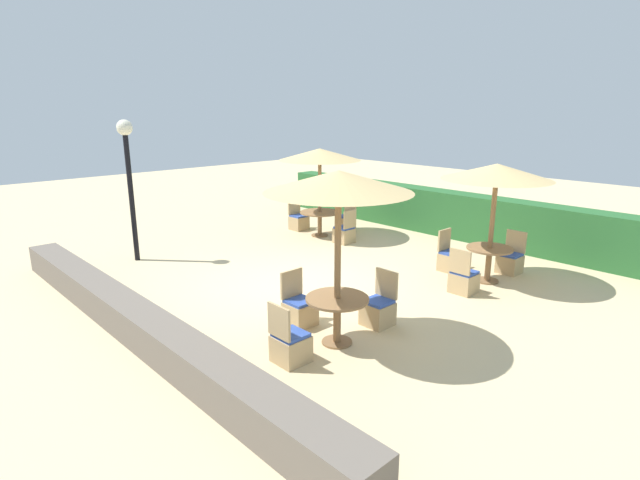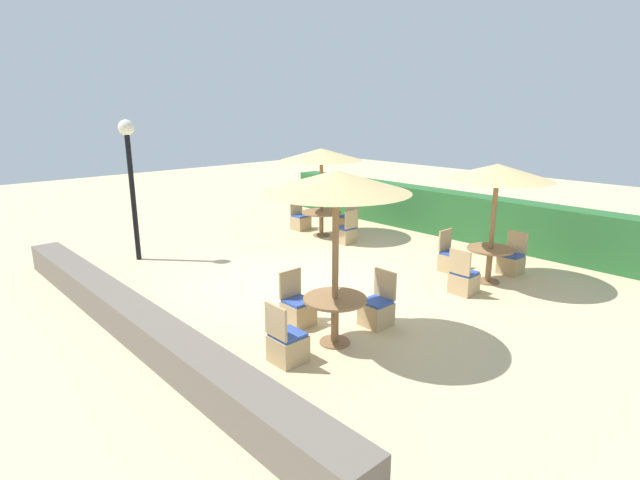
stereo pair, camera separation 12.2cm
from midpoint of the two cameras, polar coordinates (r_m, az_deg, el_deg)
The scene contains 19 objects.
ground_plane at distance 10.32m, azimuth -2.77°, elevation -5.43°, with size 40.00×40.00×0.00m, color #D1BA8C.
hedge_row at distance 14.59m, azimuth 15.29°, elevation 2.74°, with size 13.00×0.70×1.26m, color #28602D.
stone_border at distance 8.57m, azimuth -20.55°, elevation -8.85°, with size 10.00×0.56×0.55m, color #6B6056.
lamp_post at distance 12.46m, azimuth -21.36°, elevation 8.25°, with size 0.36×0.36×3.32m.
parasol_back_left at distance 13.96m, azimuth -0.28°, elevation 9.71°, with size 2.28×2.28×2.48m.
round_table_back_left at distance 14.22m, azimuth -0.27°, elevation 2.71°, with size 1.12×1.12×0.71m.
patio_chair_back_left_north at distance 14.98m, azimuth 2.73°, elevation 2.13°, with size 0.46×0.46×0.93m.
patio_chair_back_left_west at distance 15.04m, azimuth -2.70°, elevation 2.18°, with size 0.46×0.46×0.93m.
patio_chair_back_left_east at distance 13.55m, azimuth 2.56°, elevation 0.74°, with size 0.46×0.46×0.93m.
parasol_front_right at distance 7.25m, azimuth 1.63°, elevation 6.57°, with size 2.20×2.20×2.72m.
round_table_front_right at distance 7.79m, azimuth 1.53°, elevation -7.84°, with size 0.98×0.98×0.76m.
patio_chair_front_right_north at distance 8.59m, azimuth 6.28°, elevation -7.96°, with size 0.46×0.46×0.93m.
patio_chair_front_right_west at distance 8.55m, azimuth -2.80°, elevation -7.98°, with size 0.46×0.46×0.93m.
patio_chair_front_right_south at distance 7.39m, azimuth -3.94°, elevation -11.91°, with size 0.46×0.46×0.93m.
parasol_back_right at distance 10.70m, azimuth 19.24°, elevation 7.30°, with size 2.20×2.20×2.50m.
round_table_back_right at distance 11.05m, azimuth 18.46°, elevation -1.74°, with size 0.95×0.95×0.75m.
patio_chair_back_right_south at distance 10.33m, azimuth 15.75°, elevation -4.44°, with size 0.46×0.46×0.93m.
patio_chair_back_right_west at distance 11.62m, azimuth 14.40°, elevation -2.17°, with size 0.46×0.46×0.93m.
patio_chair_back_right_north at distance 11.88m, azimuth 20.63°, elevation -2.30°, with size 0.46×0.46×0.93m.
Camera 1 is at (7.32, -6.31, 3.61)m, focal length 28.00 mm.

